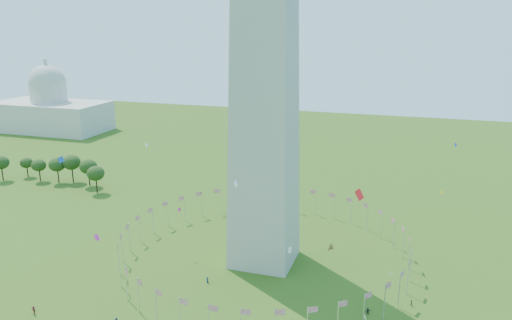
% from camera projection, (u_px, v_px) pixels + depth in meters
% --- Properties ---
extents(flag_ring, '(80.24, 80.24, 9.00)m').
position_uv_depth(flag_ring, '(264.00, 246.00, 141.55)').
color(flag_ring, silver).
rests_on(flag_ring, ground).
extents(capitol_building, '(70.00, 35.00, 46.00)m').
position_uv_depth(capitol_building, '(49.00, 94.00, 309.36)').
color(capitol_building, beige).
rests_on(capitol_building, ground).
extents(kites_aloft, '(97.53, 59.25, 35.27)m').
position_uv_depth(kites_aloft, '(266.00, 232.00, 113.43)').
color(kites_aloft, white).
rests_on(kites_aloft, ground).
extents(tree_line_west, '(55.26, 15.98, 11.67)m').
position_uv_depth(tree_line_west, '(59.00, 171.00, 209.35)').
color(tree_line_west, '#2E501A').
rests_on(tree_line_west, ground).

